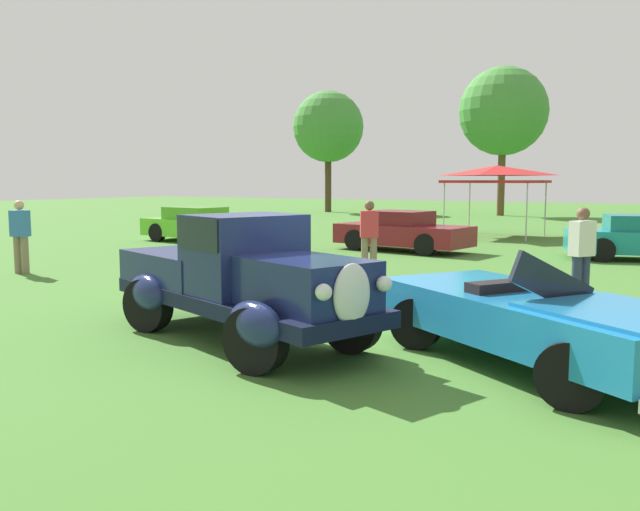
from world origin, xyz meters
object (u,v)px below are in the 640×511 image
(neighbor_convertible, at_px, (542,319))
(canopy_tent_left_field, at_px, (497,173))
(spectator_near_truck, at_px, (582,253))
(spectator_by_row, at_px, (369,235))
(show_car_burgundy, at_px, (402,231))
(spectator_between_cars, at_px, (20,234))
(feature_pickup_truck, at_px, (241,277))
(show_car_lime, at_px, (198,225))

(neighbor_convertible, height_order, canopy_tent_left_field, canopy_tent_left_field)
(neighbor_convertible, relative_size, spectator_near_truck, 2.62)
(spectator_by_row, distance_m, canopy_tent_left_field, 11.94)
(spectator_by_row, bearing_deg, show_car_burgundy, 105.65)
(spectator_between_cars, bearing_deg, spectator_by_row, 28.36)
(spectator_by_row, xyz_separation_m, canopy_tent_left_field, (-0.45, 11.84, 1.51))
(spectator_between_cars, xyz_separation_m, canopy_tent_left_field, (6.62, 15.65, 1.51))
(neighbor_convertible, bearing_deg, spectator_by_row, 130.94)
(neighbor_convertible, height_order, spectator_near_truck, spectator_near_truck)
(neighbor_convertible, distance_m, show_car_burgundy, 12.82)
(feature_pickup_truck, height_order, spectator_between_cars, feature_pickup_truck)
(show_car_lime, xyz_separation_m, spectator_between_cars, (1.74, -8.17, 0.31))
(canopy_tent_left_field, bearing_deg, spectator_between_cars, -112.92)
(show_car_lime, distance_m, spectator_between_cars, 8.36)
(feature_pickup_truck, bearing_deg, spectator_near_truck, 55.01)
(spectator_near_truck, relative_size, canopy_tent_left_field, 0.50)
(neighbor_convertible, xyz_separation_m, show_car_burgundy, (-6.52, 11.04, 0.02))
(neighbor_convertible, relative_size, spectator_by_row, 2.62)
(spectator_by_row, bearing_deg, spectator_between_cars, -151.64)
(spectator_by_row, bearing_deg, feature_pickup_truck, -78.70)
(show_car_lime, height_order, spectator_near_truck, spectator_near_truck)
(canopy_tent_left_field, bearing_deg, show_car_burgundy, -98.64)
(feature_pickup_truck, bearing_deg, show_car_burgundy, 103.25)
(spectator_near_truck, bearing_deg, neighbor_convertible, -86.29)
(feature_pickup_truck, bearing_deg, canopy_tent_left_field, 95.44)
(show_car_burgundy, relative_size, spectator_near_truck, 2.55)
(spectator_near_truck, bearing_deg, spectator_between_cars, -169.03)
(spectator_between_cars, height_order, canopy_tent_left_field, canopy_tent_left_field)
(show_car_burgundy, height_order, canopy_tent_left_field, canopy_tent_left_field)
(feature_pickup_truck, height_order, show_car_burgundy, feature_pickup_truck)
(canopy_tent_left_field, bearing_deg, show_car_lime, -138.16)
(spectator_between_cars, bearing_deg, neighbor_convertible, -9.46)
(show_car_burgundy, xyz_separation_m, canopy_tent_left_field, (1.01, 6.64, 1.83))
(spectator_near_truck, xyz_separation_m, spectator_by_row, (-4.78, 1.52, 0.00))
(spectator_between_cars, height_order, spectator_by_row, same)
(feature_pickup_truck, distance_m, spectator_between_cars, 8.78)
(show_car_lime, distance_m, spectator_by_row, 9.83)
(show_car_lime, distance_m, canopy_tent_left_field, 11.36)
(spectator_by_row, bearing_deg, canopy_tent_left_field, 92.17)
(feature_pickup_truck, bearing_deg, neighbor_convertible, 9.96)
(show_car_lime, height_order, canopy_tent_left_field, canopy_tent_left_field)
(spectator_near_truck, distance_m, spectator_by_row, 5.02)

